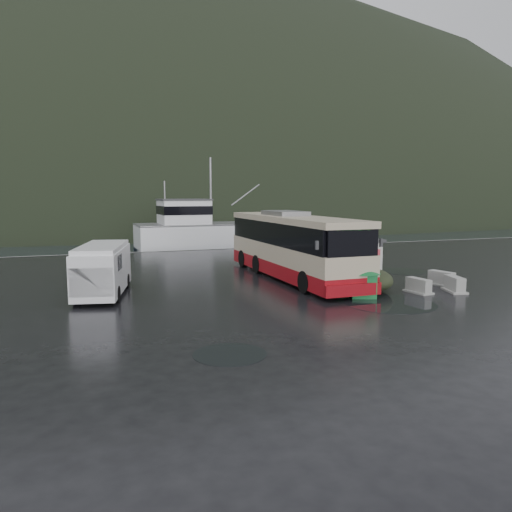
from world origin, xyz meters
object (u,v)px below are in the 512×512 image
object	(u,v)px
coach_bus	(292,278)
jersey_barrier_b	(441,285)
white_van	(104,295)
waste_bin_right	(362,297)
dome_tent	(371,291)
fishing_trawler	(237,240)
jersey_barrier_c	(418,293)
waste_bin_left	(343,293)
jersey_barrier_a	(454,292)
ticket_kiosk	(351,280)

from	to	relation	value
coach_bus	jersey_barrier_b	world-z (taller)	coach_bus
white_van	waste_bin_right	distance (m)	12.25
coach_bus	waste_bin_right	xyz separation A→B (m)	(0.87, -6.08, 0.00)
dome_tent	white_van	bearing A→B (deg)	164.52
fishing_trawler	white_van	bearing A→B (deg)	-121.71
white_van	jersey_barrier_c	world-z (taller)	white_van
waste_bin_left	waste_bin_right	world-z (taller)	waste_bin_right
dome_tent	jersey_barrier_a	distance (m)	4.03
ticket_kiosk	jersey_barrier_a	size ratio (longest dim) A/B	1.94
white_van	jersey_barrier_b	world-z (taller)	white_van
waste_bin_right	jersey_barrier_b	xyz separation A→B (m)	(5.52, 1.18, 0.00)
ticket_kiosk	jersey_barrier_b	bearing A→B (deg)	-46.49
waste_bin_right	dome_tent	xyz separation A→B (m)	(1.24, 1.17, 0.00)
coach_bus	jersey_barrier_c	bearing A→B (deg)	-57.26
white_van	coach_bus	bearing A→B (deg)	20.30
ticket_kiosk	jersey_barrier_b	world-z (taller)	ticket_kiosk
waste_bin_left	jersey_barrier_b	bearing A→B (deg)	0.89
coach_bus	fishing_trawler	world-z (taller)	fishing_trawler
jersey_barrier_b	fishing_trawler	bearing A→B (deg)	94.29
coach_bus	white_van	size ratio (longest dim) A/B	2.32
jersey_barrier_c	waste_bin_right	bearing A→B (deg)	178.71
waste_bin_right	ticket_kiosk	bearing A→B (deg)	65.85
white_van	dome_tent	distance (m)	13.04
waste_bin_right	ticket_kiosk	distance (m)	4.50
white_van	fishing_trawler	size ratio (longest dim) A/B	0.24
waste_bin_left	coach_bus	bearing A→B (deg)	95.62
waste_bin_right	jersey_barrier_a	distance (m)	4.95
ticket_kiosk	fishing_trawler	size ratio (longest dim) A/B	0.12
ticket_kiosk	jersey_barrier_b	size ratio (longest dim) A/B	1.98
dome_tent	fishing_trawler	distance (m)	28.57
fishing_trawler	ticket_kiosk	bearing A→B (deg)	-94.70
coach_bus	jersey_barrier_b	distance (m)	8.05
jersey_barrier_b	waste_bin_left	bearing A→B (deg)	-179.11
jersey_barrier_c	waste_bin_left	bearing A→B (deg)	161.55
dome_tent	jersey_barrier_b	bearing A→B (deg)	0.17
ticket_kiosk	jersey_barrier_c	bearing A→B (deg)	-81.37
jersey_barrier_b	ticket_kiosk	bearing A→B (deg)	141.52
white_van	jersey_barrier_c	bearing A→B (deg)	-5.60
coach_bus	waste_bin_right	size ratio (longest dim) A/B	8.32
waste_bin_right	dome_tent	distance (m)	1.70
dome_tent	coach_bus	bearing A→B (deg)	113.28
coach_bus	ticket_kiosk	xyz separation A→B (m)	(2.71, -1.97, 0.00)
white_van	jersey_barrier_c	xyz separation A→B (m)	(14.42, -4.72, 0.00)
dome_tent	jersey_barrier_b	size ratio (longest dim) A/B	1.89
ticket_kiosk	jersey_barrier_b	xyz separation A→B (m)	(3.68, -2.92, 0.00)
coach_bus	jersey_barrier_a	xyz separation A→B (m)	(5.80, -6.54, 0.00)
coach_bus	jersey_barrier_c	size ratio (longest dim) A/B	9.49
ticket_kiosk	jersey_barrier_c	distance (m)	4.36
dome_tent	jersey_barrier_a	xyz separation A→B (m)	(3.69, -1.63, 0.00)
waste_bin_right	ticket_kiosk	world-z (taller)	ticket_kiosk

